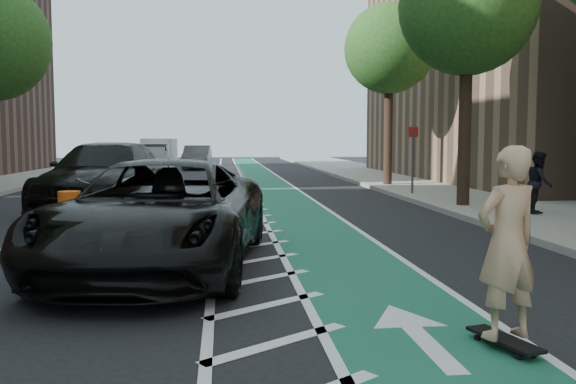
{
  "coord_description": "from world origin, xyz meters",
  "views": [
    {
      "loc": [
        0.97,
        -8.74,
        2.06
      ],
      "look_at": [
        2.14,
        2.15,
        1.1
      ],
      "focal_mm": 38.0,
      "sensor_mm": 36.0,
      "label": 1
    }
  ],
  "objects": [
    {
      "name": "sign_post",
      "position": [
        7.6,
        12.0,
        1.35
      ],
      "size": [
        0.35,
        0.08,
        2.47
      ],
      "color": "#4C4C4C",
      "rests_on": "ground"
    },
    {
      "name": "skateboard",
      "position": [
        3.7,
        -3.19,
        0.1
      ],
      "size": [
        0.47,
        0.91,
        0.12
      ],
      "rotation": [
        0.0,
        0.0,
        0.26
      ],
      "color": "black",
      "rests_on": "ground"
    },
    {
      "name": "barrel_c",
      "position": [
        -2.4,
        14.5,
        0.47
      ],
      "size": [
        0.73,
        0.73,
        0.99
      ],
      "color": "#EB580C",
      "rests_on": "ground"
    },
    {
      "name": "barrel_b",
      "position": [
        -3.6,
        9.5,
        0.44
      ],
      "size": [
        0.69,
        0.69,
        0.93
      ],
      "color": "#FD550D",
      "rests_on": "ground"
    },
    {
      "name": "pedestrian",
      "position": [
        9.03,
        6.03,
        0.95
      ],
      "size": [
        0.87,
        0.96,
        1.59
      ],
      "primitive_type": "imported",
      "rotation": [
        0.0,
        0.0,
        1.14
      ],
      "color": "black",
      "rests_on": "sidewalk_right"
    },
    {
      "name": "sidewalk_right",
      "position": [
        9.5,
        10.0,
        0.07
      ],
      "size": [
        5.0,
        90.0,
        0.15
      ],
      "primitive_type": "cube",
      "color": "gray",
      "rests_on": "ground"
    },
    {
      "name": "bike_lane",
      "position": [
        3.0,
        10.0,
        0.01
      ],
      "size": [
        2.0,
        90.0,
        0.01
      ],
      "primitive_type": "cube",
      "color": "#195A3D",
      "rests_on": "ground"
    },
    {
      "name": "skateboarder",
      "position": [
        3.7,
        -3.19,
        1.06
      ],
      "size": [
        0.78,
        0.61,
        1.88
      ],
      "primitive_type": "imported",
      "rotation": [
        0.0,
        0.0,
        3.41
      ],
      "color": "tan",
      "rests_on": "skateboard"
    },
    {
      "name": "buffer_strip",
      "position": [
        1.5,
        10.0,
        0.01
      ],
      "size": [
        1.4,
        90.0,
        0.01
      ],
      "primitive_type": "cube",
      "color": "silver",
      "rests_on": "ground"
    },
    {
      "name": "ground",
      "position": [
        0.0,
        0.0,
        0.0
      ],
      "size": [
        120.0,
        120.0,
        0.0
      ],
      "primitive_type": "plane",
      "color": "black",
      "rests_on": "ground"
    },
    {
      "name": "tree_r_d",
      "position": [
        7.9,
        16.0,
        5.77
      ],
      "size": [
        4.2,
        4.2,
        7.9
      ],
      "color": "#382619",
      "rests_on": "ground"
    },
    {
      "name": "suv_far",
      "position": [
        -2.4,
        9.43,
        0.98
      ],
      "size": [
        3.43,
        6.98,
        1.95
      ],
      "primitive_type": "imported",
      "rotation": [
        0.0,
        0.0,
        -0.11
      ],
      "color": "black",
      "rests_on": "ground"
    },
    {
      "name": "car_silver",
      "position": [
        -5.64,
        23.66,
        0.76
      ],
      "size": [
        1.84,
        4.48,
        1.52
      ],
      "primitive_type": "imported",
      "rotation": [
        0.0,
        0.0,
        0.01
      ],
      "color": "#95969A",
      "rests_on": "ground"
    },
    {
      "name": "box_truck",
      "position": [
        -3.78,
        37.27,
        0.96
      ],
      "size": [
        2.44,
        5.08,
        2.08
      ],
      "rotation": [
        0.0,
        0.0,
        -0.05
      ],
      "color": "silver",
      "rests_on": "ground"
    },
    {
      "name": "tree_r_c",
      "position": [
        7.9,
        8.0,
        5.77
      ],
      "size": [
        4.2,
        4.2,
        7.9
      ],
      "color": "#382619",
      "rests_on": "ground"
    },
    {
      "name": "curb_right",
      "position": [
        7.05,
        10.0,
        0.08
      ],
      "size": [
        0.12,
        90.0,
        0.16
      ],
      "primitive_type": "cube",
      "color": "gray",
      "rests_on": "ground"
    },
    {
      "name": "car_grey",
      "position": [
        -0.74,
        33.08,
        0.81
      ],
      "size": [
        1.91,
        4.96,
        1.61
      ],
      "primitive_type": "imported",
      "rotation": [
        0.0,
        0.0,
        -0.04
      ],
      "color": "#56555A",
      "rests_on": "ground"
    },
    {
      "name": "barrel_a",
      "position": [
        -2.52,
        5.53,
        0.41
      ],
      "size": [
        0.64,
        0.64,
        0.87
      ],
      "color": "#E2520B",
      "rests_on": "ground"
    },
    {
      "name": "suv_near",
      "position": [
        0.0,
        1.0,
        0.86
      ],
      "size": [
        3.68,
        6.55,
        1.73
      ],
      "primitive_type": "imported",
      "rotation": [
        0.0,
        0.0,
        -0.13
      ],
      "color": "black",
      "rests_on": "ground"
    }
  ]
}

